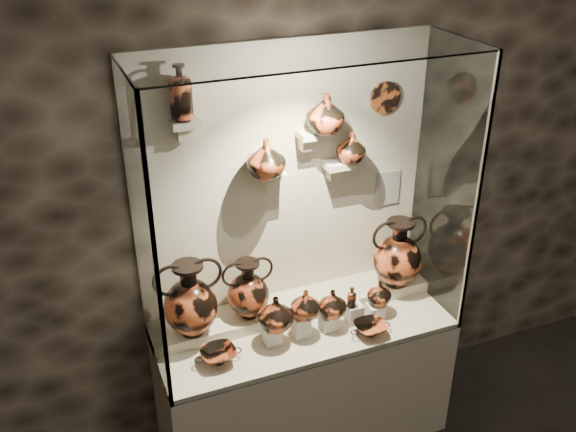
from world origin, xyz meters
The scene contains 36 objects.
wall_back centered at (0.00, 2.50, 1.60)m, with size 5.00×0.02×3.20m, color black.
plinth centered at (0.00, 2.18, 0.40)m, with size 1.70×0.60×0.80m, color beige.
front_tier centered at (0.00, 2.18, 0.82)m, with size 1.68×0.58×0.03m, color beige.
rear_tier centered at (0.00, 2.35, 0.85)m, with size 1.70×0.25×0.10m, color beige.
back_panel centered at (0.00, 2.50, 1.60)m, with size 1.70×0.03×1.60m, color beige.
glass_front centered at (0.00, 1.88, 1.60)m, with size 1.70×0.01×1.60m, color white.
glass_left centered at (-0.85, 2.18, 1.60)m, with size 0.01×0.60×1.60m, color white.
glass_right centered at (0.85, 2.18, 1.60)m, with size 0.01×0.60×1.60m, color white.
glass_top centered at (0.00, 2.18, 2.40)m, with size 1.70×0.60×0.01m, color white.
frame_post_left centered at (-0.84, 1.89, 1.60)m, with size 0.02×0.02×1.60m, color gray.
frame_post_right centered at (0.84, 1.89, 1.60)m, with size 0.02×0.02×1.60m, color gray.
pedestal_a centered at (-0.22, 2.13, 0.88)m, with size 0.09×0.09×0.10m, color silver.
pedestal_b centered at (-0.05, 2.13, 0.90)m, with size 0.09×0.09×0.13m, color silver.
pedestal_c centered at (0.12, 2.13, 0.88)m, with size 0.09×0.09×0.09m, color silver.
pedestal_d centered at (0.28, 2.13, 0.89)m, with size 0.09×0.09×0.12m, color silver.
pedestal_e centered at (0.42, 2.13, 0.87)m, with size 0.09×0.09×0.08m, color silver.
bracket_ul centered at (-0.55, 2.42, 2.05)m, with size 0.14×0.12×0.04m, color beige.
bracket_ca centered at (-0.10, 2.42, 1.70)m, with size 0.14×0.12×0.04m, color beige.
bracket_cb centered at (0.10, 2.42, 1.90)m, with size 0.10×0.12×0.04m, color beige.
bracket_cc centered at (0.28, 2.42, 1.70)m, with size 0.14×0.12×0.04m, color beige.
amphora_left centered at (-0.62, 2.29, 1.12)m, with size 0.35×0.35×0.44m, color #C34F25, non-canonical shape.
amphora_mid centered at (-0.29, 2.33, 1.08)m, with size 0.28×0.28×0.35m, color #9A391B, non-canonical shape.
amphora_right centered at (0.65, 2.30, 1.12)m, with size 0.35×0.35×0.44m, color #C34F25, non-canonical shape.
jug_a centered at (-0.20, 2.11, 1.03)m, with size 0.19×0.19×0.20m, color #C34F25.
jug_b centered at (-0.03, 2.11, 1.05)m, with size 0.17×0.17×0.17m, color #9A391B.
jug_c centered at (0.14, 2.12, 1.00)m, with size 0.16×0.16×0.17m, color #C34F25.
jug_e centered at (0.44, 2.14, 0.98)m, with size 0.14×0.14×0.15m, color #C34F25.
lekythos_small centered at (0.25, 2.12, 1.02)m, with size 0.06×0.06×0.14m, color #9A391B, non-canonical shape.
kylix_left centered at (-0.54, 2.08, 0.88)m, with size 0.24×0.21×0.10m, color #9A391B, non-canonical shape.
kylix_right centered at (0.31, 1.99, 0.88)m, with size 0.23×0.19×0.09m, color #C34F25, non-canonical shape.
lekythos_tall centered at (-0.56, 2.41, 2.22)m, with size 0.12×0.12×0.30m, color #C34F25, non-canonical shape.
ovoid_vase_a centered at (-0.15, 2.37, 1.82)m, with size 0.20×0.20×0.21m, color #9A391B.
ovoid_vase_b centered at (0.18, 2.37, 2.02)m, with size 0.20×0.20×0.21m, color #9A391B.
ovoid_vase_c centered at (0.35, 2.39, 1.80)m, with size 0.16×0.16×0.17m, color #9A391B.
wall_plate centered at (0.59, 2.47, 2.03)m, with size 0.18×0.18×0.02m, color #C05525.
info_placard centered at (0.65, 2.47, 1.47)m, with size 0.16×0.01×0.22m, color beige.
Camera 1 is at (-1.19, -0.51, 3.09)m, focal length 40.00 mm.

